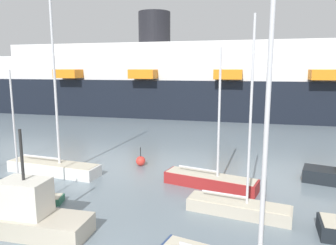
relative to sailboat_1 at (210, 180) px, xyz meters
The scene contains 7 objects.
sailboat_1 is the anchor object (origin of this frame).
sailboat_2 11.54m from the sailboat_1, 156.20° to the right, with size 4.42×1.80×7.79m.
sailboat_4 4.14m from the sailboat_1, 64.73° to the right, with size 5.71×2.55×10.51m.
sailboat_5 11.82m from the sailboat_1, behind, with size 7.56×2.73×14.40m.
fishing_boat_2 11.52m from the sailboat_1, 138.06° to the right, with size 7.04×2.21×5.10m.
channel_buoy_0 6.97m from the sailboat_1, 147.79° to the left, with size 0.79×0.79×1.54m.
cruise_ship 35.30m from the sailboat_1, 77.79° to the left, with size 110.91×21.93×17.53m.
Camera 1 is at (5.34, -10.32, 7.84)m, focal length 33.87 mm.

